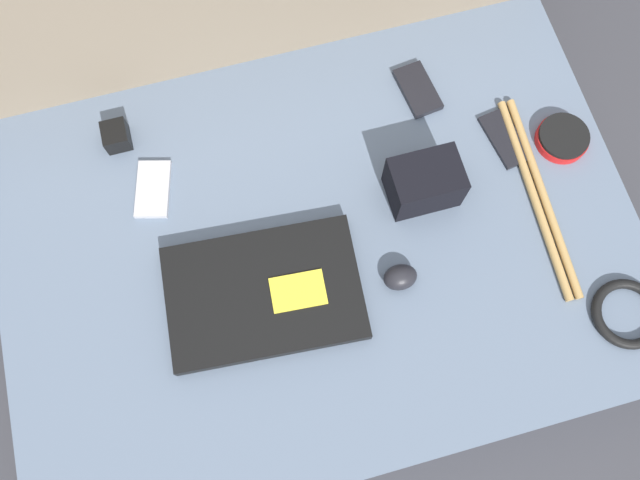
% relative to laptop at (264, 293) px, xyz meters
% --- Properties ---
extents(ground_plane, '(8.00, 8.00, 0.00)m').
position_rel_laptop_xyz_m(ground_plane, '(0.11, 0.06, -0.17)').
color(ground_plane, '#38383D').
extents(couch_seat, '(1.11, 0.78, 0.16)m').
position_rel_laptop_xyz_m(couch_seat, '(0.11, 0.06, -0.09)').
color(couch_seat, slate).
rests_on(couch_seat, ground_plane).
extents(laptop, '(0.34, 0.24, 0.03)m').
position_rel_laptop_xyz_m(laptop, '(0.00, 0.00, 0.00)').
color(laptop, black).
rests_on(laptop, couch_seat).
extents(computer_mouse, '(0.06, 0.04, 0.04)m').
position_rel_laptop_xyz_m(computer_mouse, '(0.23, -0.03, 0.00)').
color(computer_mouse, black).
rests_on(computer_mouse, couch_seat).
extents(speaker_puck, '(0.09, 0.09, 0.02)m').
position_rel_laptop_xyz_m(speaker_puck, '(0.59, 0.14, -0.00)').
color(speaker_puck, red).
rests_on(speaker_puck, couch_seat).
extents(phone_silver, '(0.07, 0.11, 0.01)m').
position_rel_laptop_xyz_m(phone_silver, '(0.37, 0.31, -0.01)').
color(phone_silver, black).
rests_on(phone_silver, couch_seat).
extents(phone_black, '(0.07, 0.12, 0.01)m').
position_rel_laptop_xyz_m(phone_black, '(0.49, 0.17, -0.01)').
color(phone_black, black).
rests_on(phone_black, couch_seat).
extents(phone_small, '(0.08, 0.12, 0.01)m').
position_rel_laptop_xyz_m(phone_small, '(-0.15, 0.24, -0.01)').
color(phone_small, '#B7B7BC').
rests_on(phone_small, couch_seat).
extents(camera_pouch, '(0.12, 0.09, 0.09)m').
position_rel_laptop_xyz_m(camera_pouch, '(0.31, 0.11, 0.03)').
color(camera_pouch, black).
rests_on(camera_pouch, couch_seat).
extents(charger_brick, '(0.04, 0.05, 0.04)m').
position_rel_laptop_xyz_m(charger_brick, '(-0.19, 0.35, 0.01)').
color(charger_brick, black).
rests_on(charger_brick, couch_seat).
extents(cable_coil, '(0.12, 0.12, 0.02)m').
position_rel_laptop_xyz_m(cable_coil, '(0.57, -0.19, -0.01)').
color(cable_coil, black).
rests_on(cable_coil, couch_seat).
extents(drumstick_pair, '(0.05, 0.38, 0.01)m').
position_rel_laptop_xyz_m(drumstick_pair, '(0.51, 0.05, -0.01)').
color(drumstick_pair, tan).
rests_on(drumstick_pair, couch_seat).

